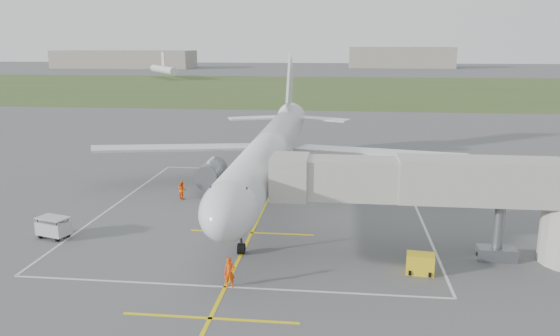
# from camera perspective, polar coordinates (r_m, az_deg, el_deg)

# --- Properties ---
(ground) EXTENTS (700.00, 700.00, 0.00)m
(ground) POSITION_cam_1_polar(r_m,az_deg,el_deg) (53.53, -1.22, -3.17)
(ground) COLOR #4F4F52
(ground) RESTS_ON ground
(grass_strip) EXTENTS (700.00, 120.00, 0.02)m
(grass_strip) POSITION_cam_1_polar(r_m,az_deg,el_deg) (181.67, 4.38, 8.30)
(grass_strip) COLOR #3C5224
(grass_strip) RESTS_ON ground
(apron_markings) EXTENTS (28.20, 60.00, 0.01)m
(apron_markings) POSITION_cam_1_polar(r_m,az_deg,el_deg) (48.03, -2.16, -5.08)
(apron_markings) COLOR yellow
(apron_markings) RESTS_ON ground
(airliner) EXTENTS (38.93, 46.75, 13.52)m
(airliner) POSITION_cam_1_polar(r_m,az_deg,el_deg) (53.20, -1.13, 1.61)
(airliner) COLOR silver
(airliner) RESTS_ON ground
(jet_bridge) EXTENTS (23.40, 5.00, 7.20)m
(jet_bridge) POSITION_cam_1_polar(r_m,az_deg,el_deg) (39.76, 19.01, -2.56)
(jet_bridge) COLOR #A5A195
(jet_bridge) RESTS_ON ground
(gpu_unit) EXTENTS (1.94, 1.48, 1.35)m
(gpu_unit) POSITION_cam_1_polar(r_m,az_deg,el_deg) (37.66, 14.43, -9.68)
(gpu_unit) COLOR yellow
(gpu_unit) RESTS_ON ground
(baggage_cart) EXTENTS (2.73, 2.08, 1.68)m
(baggage_cart) POSITION_cam_1_polar(r_m,az_deg,el_deg) (46.21, -22.59, -5.74)
(baggage_cart) COLOR #B0B0B0
(baggage_cart) RESTS_ON ground
(ramp_worker_nose) EXTENTS (0.76, 0.56, 1.92)m
(ramp_worker_nose) POSITION_cam_1_polar(r_m,az_deg,el_deg) (34.62, -5.30, -10.84)
(ramp_worker_nose) COLOR #F34407
(ramp_worker_nose) RESTS_ON ground
(ramp_worker_wing) EXTENTS (1.09, 1.07, 1.78)m
(ramp_worker_wing) POSITION_cam_1_polar(r_m,az_deg,el_deg) (53.92, -10.21, -2.28)
(ramp_worker_wing) COLOR #FF5908
(ramp_worker_wing) RESTS_ON ground
(distant_hangars) EXTENTS (345.00, 49.00, 12.00)m
(distant_hangars) POSITION_cam_1_polar(r_m,az_deg,el_deg) (317.11, 2.42, 11.28)
(distant_hangars) COLOR gray
(distant_hangars) RESTS_ON ground
(distant_aircraft) EXTENTS (187.44, 33.41, 8.85)m
(distant_aircraft) POSITION_cam_1_polar(r_m,az_deg,el_deg) (221.58, 8.89, 9.97)
(distant_aircraft) COLOR silver
(distant_aircraft) RESTS_ON ground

